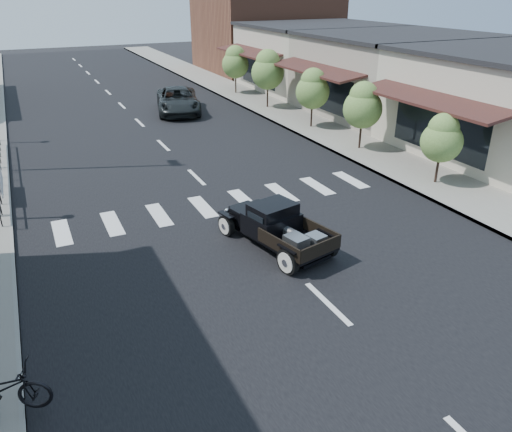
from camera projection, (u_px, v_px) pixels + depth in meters
name	position (u px, v px, depth m)	size (l,w,h in m)	color
ground	(273.00, 252.00, 14.93)	(120.00, 120.00, 0.00)	black
road	(148.00, 131.00, 27.23)	(14.00, 80.00, 0.02)	black
road_markings	(175.00, 157.00, 23.14)	(12.00, 60.00, 0.06)	silver
sidewalk_right	(285.00, 114.00, 30.50)	(3.00, 80.00, 0.15)	gray
storefront_mid	(395.00, 75.00, 30.46)	(10.00, 9.00, 4.50)	gray
storefront_far	(318.00, 58.00, 37.85)	(10.00, 9.00, 4.50)	#B7AE9B
far_building_right	(265.00, 30.00, 45.72)	(11.00, 10.00, 7.00)	brown
banner	(2.00, 187.00, 18.51)	(0.04, 2.20, 0.60)	silver
small_tree_a	(440.00, 150.00, 19.25)	(1.59, 1.59, 2.65)	#5C7F3A
small_tree_b	(362.00, 117.00, 23.32)	(1.82, 1.82, 3.03)	#5C7F3A
small_tree_c	(312.00, 99.00, 26.99)	(1.82, 1.82, 3.03)	#5C7F3A
small_tree_d	(268.00, 80.00, 31.36)	(2.05, 2.05, 3.42)	#5C7F3A
small_tree_e	(235.00, 70.00, 35.64)	(1.91, 1.91, 3.18)	#5C7F3A
hotrod_pickup	(276.00, 226.00, 14.92)	(1.88, 4.03, 1.40)	black
second_car	(178.00, 101.00, 30.89)	(2.49, 5.39, 1.50)	black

